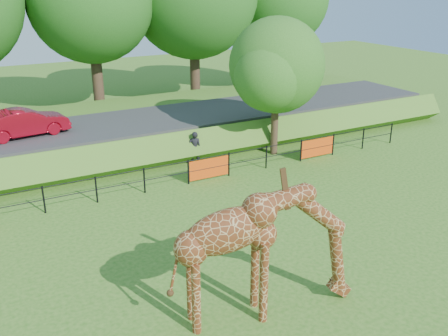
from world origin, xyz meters
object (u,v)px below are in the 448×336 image
(car_red, at_px, (25,123))
(tree_east, at_px, (278,69))
(visitor, at_px, (195,148))
(giraffe, at_px, (266,252))

(car_red, distance_m, tree_east, 12.22)
(visitor, xyz_separation_m, tree_east, (4.31, -0.44, 3.46))
(giraffe, bearing_deg, visitor, 85.59)
(tree_east, bearing_deg, car_red, 159.35)
(car_red, relative_size, visitor, 2.41)
(giraffe, relative_size, visitor, 3.10)
(giraffe, relative_size, car_red, 1.29)
(car_red, xyz_separation_m, tree_east, (11.25, -4.24, 2.21))
(visitor, height_order, tree_east, tree_east)
(giraffe, relative_size, tree_east, 0.75)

